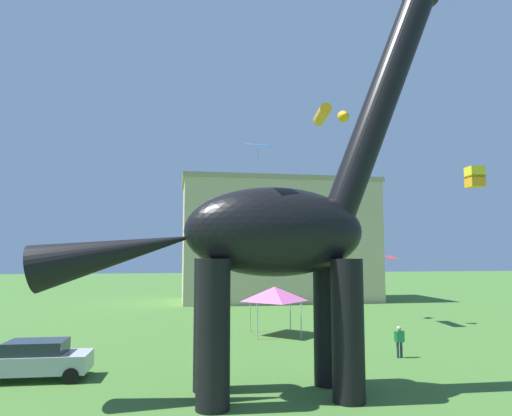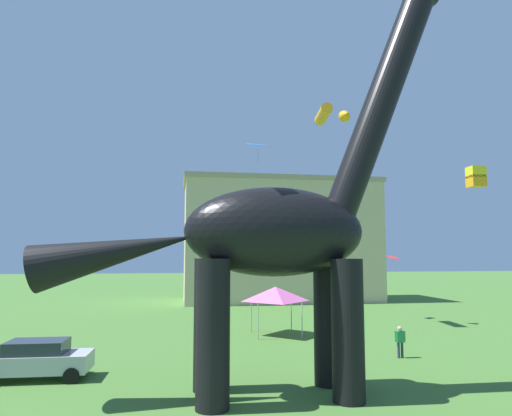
% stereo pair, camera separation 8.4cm
% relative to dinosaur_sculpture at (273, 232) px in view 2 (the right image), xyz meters
% --- Properties ---
extents(dinosaur_sculpture, '(15.51, 3.29, 16.21)m').
position_rel_dinosaur_sculpture_xyz_m(dinosaur_sculpture, '(0.00, 0.00, 0.00)').
color(dinosaur_sculpture, black).
rests_on(dinosaur_sculpture, ground_plane).
extents(parked_sedan_left, '(4.26, 2.02, 1.55)m').
position_rel_dinosaur_sculpture_xyz_m(parked_sedan_left, '(-9.03, 3.78, -5.06)').
color(parked_sedan_left, '#B7B7BC').
rests_on(parked_sedan_left, ground_plane).
extents(person_vendor_side, '(0.57, 0.25, 1.52)m').
position_rel_dinosaur_sculpture_xyz_m(person_vendor_side, '(7.37, 5.04, -4.94)').
color(person_vendor_side, '#2D3347').
rests_on(person_vendor_side, ground_plane).
extents(festival_canopy_tent, '(3.15, 3.15, 3.00)m').
position_rel_dinosaur_sculpture_xyz_m(festival_canopy_tent, '(2.69, 12.42, -3.32)').
color(festival_canopy_tent, '#B2B2B7').
rests_on(festival_canopy_tent, ground_plane).
extents(kite_mid_left, '(0.84, 0.84, 1.12)m').
position_rel_dinosaur_sculpture_xyz_m(kite_mid_left, '(12.47, 5.87, 3.37)').
color(kite_mid_left, yellow).
extents(kite_drifting, '(2.76, 3.11, 0.89)m').
position_rel_dinosaur_sculpture_xyz_m(kite_drifting, '(7.32, 15.31, 9.45)').
color(kite_drifting, orange).
extents(kite_high_right, '(0.87, 0.71, 0.98)m').
position_rel_dinosaur_sculpture_xyz_m(kite_high_right, '(-0.66, -0.55, 3.10)').
color(kite_high_right, '#287AE5').
extents(kite_far_left, '(1.19, 1.09, 1.23)m').
position_rel_dinosaur_sculpture_xyz_m(kite_far_left, '(13.45, 18.23, -1.06)').
color(kite_far_left, red).
extents(background_building_block, '(21.36, 9.62, 13.31)m').
position_rel_dinosaur_sculpture_xyz_m(background_building_block, '(7.72, 34.20, 0.81)').
color(background_building_block, '#CCB78E').
rests_on(background_building_block, ground_plane).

